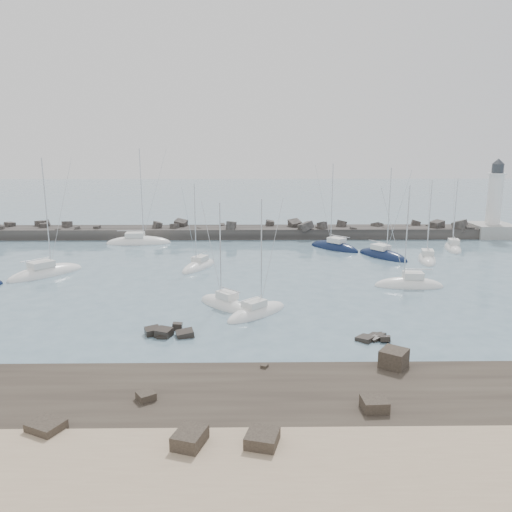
{
  "coord_description": "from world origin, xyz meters",
  "views": [
    {
      "loc": [
        3.17,
        -50.42,
        16.06
      ],
      "look_at": [
        4.02,
        12.0,
        2.24
      ],
      "focal_mm": 35.0,
      "sensor_mm": 36.0,
      "label": 1
    }
  ],
  "objects_px": {
    "lighthouse": "(493,220)",
    "sailboat_10": "(427,260)",
    "sailboat_5": "(225,305)",
    "sailboat_6": "(199,267)",
    "sailboat_9": "(409,285)",
    "sailboat_4": "(139,243)",
    "sailboat_12": "(453,249)",
    "sailboat_8": "(382,256)",
    "sailboat_7": "(257,313)",
    "sailboat_3": "(46,274)",
    "sailboat_13": "(334,248)"
  },
  "relations": [
    {
      "from": "lighthouse",
      "to": "sailboat_10",
      "type": "relative_size",
      "value": 1.18
    },
    {
      "from": "sailboat_5",
      "to": "sailboat_10",
      "type": "bearing_deg",
      "value": 36.37
    },
    {
      "from": "sailboat_6",
      "to": "sailboat_9",
      "type": "distance_m",
      "value": 27.2
    },
    {
      "from": "sailboat_6",
      "to": "sailboat_10",
      "type": "distance_m",
      "value": 32.48
    },
    {
      "from": "sailboat_4",
      "to": "sailboat_12",
      "type": "relative_size",
      "value": 1.39
    },
    {
      "from": "sailboat_12",
      "to": "sailboat_8",
      "type": "bearing_deg",
      "value": -157.26
    },
    {
      "from": "sailboat_7",
      "to": "sailboat_5",
      "type": "bearing_deg",
      "value": 142.92
    },
    {
      "from": "sailboat_3",
      "to": "sailboat_13",
      "type": "distance_m",
      "value": 42.62
    },
    {
      "from": "sailboat_5",
      "to": "sailboat_8",
      "type": "relative_size",
      "value": 0.82
    },
    {
      "from": "sailboat_3",
      "to": "sailboat_10",
      "type": "bearing_deg",
      "value": 8.31
    },
    {
      "from": "sailboat_8",
      "to": "sailboat_13",
      "type": "relative_size",
      "value": 0.98
    },
    {
      "from": "sailboat_6",
      "to": "sailboat_10",
      "type": "xyz_separation_m",
      "value": [
        32.25,
        3.89,
        0.01
      ]
    },
    {
      "from": "sailboat_12",
      "to": "sailboat_10",
      "type": "bearing_deg",
      "value": -131.54
    },
    {
      "from": "sailboat_8",
      "to": "sailboat_12",
      "type": "height_order",
      "value": "sailboat_8"
    },
    {
      "from": "sailboat_4",
      "to": "sailboat_5",
      "type": "xyz_separation_m",
      "value": [
        16.12,
        -33.79,
        0.0
      ]
    },
    {
      "from": "sailboat_12",
      "to": "sailboat_13",
      "type": "height_order",
      "value": "sailboat_13"
    },
    {
      "from": "sailboat_3",
      "to": "sailboat_8",
      "type": "relative_size",
      "value": 1.12
    },
    {
      "from": "sailboat_4",
      "to": "sailboat_9",
      "type": "relative_size",
      "value": 1.32
    },
    {
      "from": "sailboat_8",
      "to": "sailboat_13",
      "type": "bearing_deg",
      "value": 134.95
    },
    {
      "from": "sailboat_7",
      "to": "sailboat_9",
      "type": "relative_size",
      "value": 0.95
    },
    {
      "from": "lighthouse",
      "to": "sailboat_12",
      "type": "height_order",
      "value": "lighthouse"
    },
    {
      "from": "sailboat_5",
      "to": "sailboat_8",
      "type": "distance_m",
      "value": 31.97
    },
    {
      "from": "sailboat_6",
      "to": "sailboat_13",
      "type": "bearing_deg",
      "value": 31.46
    },
    {
      "from": "sailboat_10",
      "to": "sailboat_12",
      "type": "height_order",
      "value": "sailboat_10"
    },
    {
      "from": "sailboat_4",
      "to": "lighthouse",
      "type": "bearing_deg",
      "value": 5.49
    },
    {
      "from": "lighthouse",
      "to": "sailboat_7",
      "type": "xyz_separation_m",
      "value": [
        -43.13,
        -42.21,
        -2.96
      ]
    },
    {
      "from": "lighthouse",
      "to": "sailboat_9",
      "type": "xyz_separation_m",
      "value": [
        -25.21,
        -32.72,
        -2.94
      ]
    },
    {
      "from": "lighthouse",
      "to": "sailboat_8",
      "type": "height_order",
      "value": "lighthouse"
    },
    {
      "from": "sailboat_4",
      "to": "sailboat_10",
      "type": "xyz_separation_m",
      "value": [
        44.04,
        -13.22,
        -0.0
      ]
    },
    {
      "from": "sailboat_5",
      "to": "sailboat_12",
      "type": "distance_m",
      "value": 44.8
    },
    {
      "from": "sailboat_4",
      "to": "sailboat_10",
      "type": "bearing_deg",
      "value": -16.71
    },
    {
      "from": "sailboat_7",
      "to": "sailboat_8",
      "type": "relative_size",
      "value": 0.86
    },
    {
      "from": "sailboat_4",
      "to": "sailboat_10",
      "type": "height_order",
      "value": "sailboat_4"
    },
    {
      "from": "sailboat_8",
      "to": "sailboat_5",
      "type": "bearing_deg",
      "value": -133.97
    },
    {
      "from": "sailboat_4",
      "to": "sailboat_12",
      "type": "bearing_deg",
      "value": -6.19
    },
    {
      "from": "sailboat_5",
      "to": "sailboat_8",
      "type": "height_order",
      "value": "sailboat_8"
    },
    {
      "from": "sailboat_10",
      "to": "sailboat_3",
      "type": "bearing_deg",
      "value": -171.69
    },
    {
      "from": "sailboat_3",
      "to": "sailboat_10",
      "type": "distance_m",
      "value": 51.88
    },
    {
      "from": "sailboat_4",
      "to": "sailboat_9",
      "type": "distance_m",
      "value": 45.83
    },
    {
      "from": "sailboat_4",
      "to": "sailboat_13",
      "type": "bearing_deg",
      "value": -8.2
    },
    {
      "from": "sailboat_6",
      "to": "sailboat_8",
      "type": "bearing_deg",
      "value": 13.42
    },
    {
      "from": "lighthouse",
      "to": "sailboat_12",
      "type": "bearing_deg",
      "value": -135.16
    },
    {
      "from": "sailboat_6",
      "to": "sailboat_8",
      "type": "xyz_separation_m",
      "value": [
        26.52,
        6.33,
        0.02
      ]
    },
    {
      "from": "sailboat_7",
      "to": "sailboat_13",
      "type": "relative_size",
      "value": 0.84
    },
    {
      "from": "sailboat_8",
      "to": "sailboat_13",
      "type": "xyz_separation_m",
      "value": [
        -6.13,
        6.14,
        0.0
      ]
    },
    {
      "from": "sailboat_5",
      "to": "sailboat_7",
      "type": "bearing_deg",
      "value": -37.08
    },
    {
      "from": "sailboat_3",
      "to": "sailboat_12",
      "type": "bearing_deg",
      "value": 14.65
    },
    {
      "from": "sailboat_4",
      "to": "sailboat_10",
      "type": "distance_m",
      "value": 45.99
    },
    {
      "from": "sailboat_5",
      "to": "sailboat_10",
      "type": "xyz_separation_m",
      "value": [
        27.92,
        20.56,
        -0.01
      ]
    },
    {
      "from": "sailboat_12",
      "to": "sailboat_13",
      "type": "xyz_separation_m",
      "value": [
        -18.69,
        0.88,
        -0.0
      ]
    }
  ]
}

